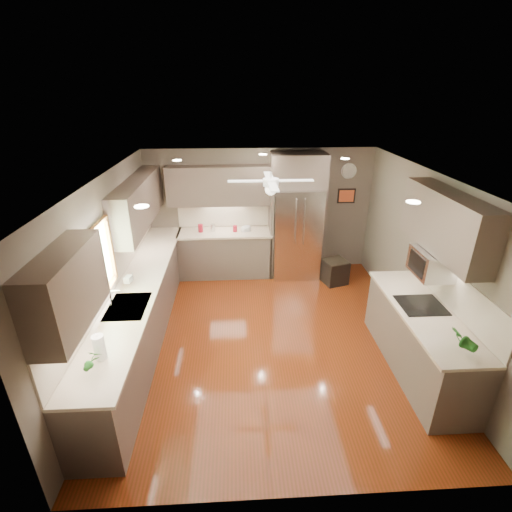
{
  "coord_description": "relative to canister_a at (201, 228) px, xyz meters",
  "views": [
    {
      "loc": [
        -0.48,
        -4.72,
        3.54
      ],
      "look_at": [
        -0.19,
        0.6,
        1.12
      ],
      "focal_mm": 26.0,
      "sensor_mm": 36.0,
      "label": 1
    }
  ],
  "objects": [
    {
      "name": "floor",
      "position": [
        1.19,
        -2.19,
        -1.02
      ],
      "size": [
        5.0,
        5.0,
        0.0
      ],
      "primitive_type": "plane",
      "color": "#4F220A",
      "rests_on": "ground"
    },
    {
      "name": "ceiling",
      "position": [
        1.19,
        -2.19,
        1.48
      ],
      "size": [
        5.0,
        5.0,
        0.0
      ],
      "primitive_type": "plane",
      "rotation": [
        3.14,
        0.0,
        0.0
      ],
      "color": "white",
      "rests_on": "ground"
    },
    {
      "name": "wall_back",
      "position": [
        1.19,
        0.31,
        0.23
      ],
      "size": [
        4.5,
        0.0,
        4.5
      ],
      "primitive_type": "plane",
      "rotation": [
        1.57,
        0.0,
        0.0
      ],
      "color": "brown",
      "rests_on": "ground"
    },
    {
      "name": "wall_front",
      "position": [
        1.19,
        -4.69,
        0.23
      ],
      "size": [
        4.5,
        0.0,
        4.5
      ],
      "primitive_type": "plane",
      "rotation": [
        -1.57,
        0.0,
        0.0
      ],
      "color": "brown",
      "rests_on": "ground"
    },
    {
      "name": "wall_left",
      "position": [
        -1.06,
        -2.19,
        0.23
      ],
      "size": [
        0.0,
        5.0,
        5.0
      ],
      "primitive_type": "plane",
      "rotation": [
        1.57,
        0.0,
        1.57
      ],
      "color": "brown",
      "rests_on": "ground"
    },
    {
      "name": "wall_right",
      "position": [
        3.44,
        -2.19,
        0.23
      ],
      "size": [
        0.0,
        5.0,
        5.0
      ],
      "primitive_type": "plane",
      "rotation": [
        1.57,
        0.0,
        -1.57
      ],
      "color": "brown",
      "rests_on": "ground"
    },
    {
      "name": "canister_a",
      "position": [
        0.0,
        0.0,
        0.0
      ],
      "size": [
        0.1,
        0.1,
        0.15
      ],
      "primitive_type": "cylinder",
      "rotation": [
        0.0,
        0.0,
        0.01
      ],
      "color": "maroon",
      "rests_on": "back_run"
    },
    {
      "name": "canister_b",
      "position": [
        0.24,
        0.04,
        -0.01
      ],
      "size": [
        0.11,
        0.11,
        0.15
      ],
      "primitive_type": "cylinder",
      "rotation": [
        0.0,
        0.0,
        0.17
      ],
      "color": "silver",
      "rests_on": "back_run"
    },
    {
      "name": "canister_d",
      "position": [
        0.68,
        -0.01,
        -0.02
      ],
      "size": [
        0.11,
        0.11,
        0.13
      ],
      "primitive_type": "cylinder",
      "rotation": [
        0.0,
        0.0,
        0.33
      ],
      "color": "maroon",
      "rests_on": "back_run"
    },
    {
      "name": "soap_bottle",
      "position": [
        -0.86,
        -2.1,
        0.02
      ],
      "size": [
        0.11,
        0.11,
        0.2
      ],
      "primitive_type": "imported",
      "rotation": [
        0.0,
        0.0,
        -0.2
      ],
      "color": "white",
      "rests_on": "left_run"
    },
    {
      "name": "potted_plant_left",
      "position": [
        -0.76,
        -3.91,
        0.06
      ],
      "size": [
        0.16,
        0.11,
        0.28
      ],
      "primitive_type": "imported",
      "rotation": [
        0.0,
        0.0,
        -0.09
      ],
      "color": "#1C5B1A",
      "rests_on": "left_run"
    },
    {
      "name": "potted_plant_right",
      "position": [
        3.09,
        -3.83,
        0.08
      ],
      "size": [
        0.22,
        0.2,
        0.32
      ],
      "primitive_type": "imported",
      "rotation": [
        0.0,
        0.0,
        0.4
      ],
      "color": "#1C5B1A",
      "rests_on": "right_run"
    },
    {
      "name": "bowl",
      "position": [
        0.9,
        -0.03,
        -0.05
      ],
      "size": [
        0.25,
        0.25,
        0.05
      ],
      "primitive_type": "imported",
      "rotation": [
        0.0,
        0.0,
        0.24
      ],
      "color": "beige",
      "rests_on": "back_run"
    },
    {
      "name": "left_run",
      "position": [
        -0.76,
        -2.04,
        -0.54
      ],
      "size": [
        0.65,
        4.7,
        1.45
      ],
      "color": "#4F4239",
      "rests_on": "ground"
    },
    {
      "name": "back_run",
      "position": [
        0.47,
        0.01,
        -0.54
      ],
      "size": [
        1.85,
        0.65,
        1.45
      ],
      "color": "#4F4239",
      "rests_on": "ground"
    },
    {
      "name": "uppers",
      "position": [
        0.45,
        -1.49,
        0.85
      ],
      "size": [
        4.5,
        4.7,
        0.95
      ],
      "color": "#4F4239",
      "rests_on": "wall_left"
    },
    {
      "name": "window",
      "position": [
        -1.03,
        -2.69,
        0.53
      ],
      "size": [
        0.05,
        1.12,
        0.92
      ],
      "color": "#BFF2B2",
      "rests_on": "wall_left"
    },
    {
      "name": "sink",
      "position": [
        -0.74,
        -2.69,
        -0.11
      ],
      "size": [
        0.5,
        0.7,
        0.32
      ],
      "color": "silver",
      "rests_on": "left_run"
    },
    {
      "name": "refrigerator",
      "position": [
        1.89,
        -0.04,
        0.17
      ],
      "size": [
        1.06,
        0.75,
        2.45
      ],
      "color": "silver",
      "rests_on": "ground"
    },
    {
      "name": "right_run",
      "position": [
        3.12,
        -2.99,
        -0.54
      ],
      "size": [
        0.7,
        2.2,
        1.45
      ],
      "color": "#4F4239",
      "rests_on": "ground"
    },
    {
      "name": "microwave",
      "position": [
        3.22,
        -2.74,
        0.46
      ],
      "size": [
        0.43,
        0.55,
        0.34
      ],
      "color": "silver",
      "rests_on": "wall_right"
    },
    {
      "name": "ceiling_fan",
      "position": [
        1.19,
        -1.89,
        1.31
      ],
      "size": [
        1.18,
        1.18,
        0.32
      ],
      "color": "white",
      "rests_on": "ceiling"
    },
    {
      "name": "recessed_lights",
      "position": [
        1.15,
        -1.79,
        1.47
      ],
      "size": [
        2.84,
        3.14,
        0.01
      ],
      "color": "white",
      "rests_on": "ceiling"
    },
    {
      "name": "wall_clock",
      "position": [
        2.94,
        0.29,
        1.03
      ],
      "size": [
        0.3,
        0.03,
        0.3
      ],
      "color": "white",
      "rests_on": "wall_back"
    },
    {
      "name": "framed_print",
      "position": [
        2.94,
        0.28,
        0.53
      ],
      "size": [
        0.36,
        0.03,
        0.3
      ],
      "color": "black",
      "rests_on": "wall_back"
    },
    {
      "name": "stool",
      "position": [
        2.62,
        -0.49,
        -0.78
      ],
      "size": [
        0.54,
        0.54,
        0.49
      ],
      "color": "black",
      "rests_on": "ground"
    },
    {
      "name": "paper_towel",
      "position": [
        -0.75,
        -3.72,
        0.06
      ],
      "size": [
        0.12,
        0.12,
        0.31
      ],
      "color": "white",
      "rests_on": "left_run"
    }
  ]
}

